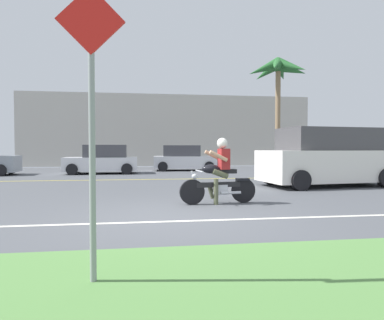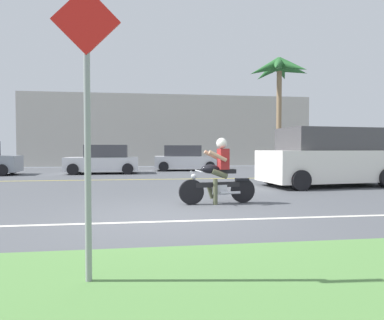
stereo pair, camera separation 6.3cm
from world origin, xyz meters
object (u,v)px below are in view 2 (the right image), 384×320
(street_sign, at_px, (87,107))
(suv_nearby, at_px, (327,158))
(motorcyclist, at_px, (218,176))
(parked_car_1, at_px, (104,160))
(parked_car_2, at_px, (185,159))
(palm_tree_0, at_px, (280,73))

(street_sign, bearing_deg, suv_nearby, 49.19)
(motorcyclist, relative_size, street_sign, 0.67)
(suv_nearby, height_order, parked_car_1, suv_nearby)
(motorcyclist, bearing_deg, parked_car_2, 87.04)
(suv_nearby, xyz_separation_m, street_sign, (-6.81, -7.88, 0.71))
(suv_nearby, bearing_deg, palm_tree_0, 77.19)
(street_sign, bearing_deg, parked_car_2, 80.39)
(suv_nearby, distance_m, palm_tree_0, 11.42)
(motorcyclist, height_order, palm_tree_0, palm_tree_0)
(motorcyclist, relative_size, palm_tree_0, 0.26)
(palm_tree_0, distance_m, street_sign, 20.48)
(parked_car_2, height_order, street_sign, street_sign)
(parked_car_1, bearing_deg, motorcyclist, -69.76)
(parked_car_2, bearing_deg, street_sign, -99.61)
(suv_nearby, bearing_deg, parked_car_1, 139.49)
(motorcyclist, bearing_deg, parked_car_1, 110.24)
(parked_car_1, xyz_separation_m, street_sign, (1.61, -15.07, 0.98))
(motorcyclist, xyz_separation_m, palm_tree_0, (6.83, 13.18, 5.49))
(palm_tree_0, bearing_deg, motorcyclist, -117.39)
(motorcyclist, distance_m, parked_car_2, 12.36)
(parked_car_1, height_order, palm_tree_0, palm_tree_0)
(suv_nearby, height_order, parked_car_2, suv_nearby)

